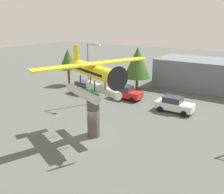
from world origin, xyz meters
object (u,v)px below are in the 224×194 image
at_px(car_near_green, 85,88).
at_px(tree_west, 68,59).
at_px(display_pedestal, 93,116).
at_px(tree_east, 137,63).
at_px(car_mid_red, 126,92).
at_px(floatplane_monument, 93,76).
at_px(car_far_white, 174,104).
at_px(streetlight_primary, 90,70).
at_px(storefront_building, 207,74).

height_order(car_near_green, tree_west, tree_west).
relative_size(display_pedestal, tree_east, 0.61).
height_order(car_mid_red, tree_west, tree_west).
xyz_separation_m(floatplane_monument, car_far_white, (3.75, 9.85, -4.62)).
bearing_deg(streetlight_primary, storefront_building, 57.24).
bearing_deg(car_near_green, streetlight_primary, -42.60).
xyz_separation_m(display_pedestal, car_far_white, (3.87, 9.80, -1.03)).
bearing_deg(car_near_green, tree_west, 155.29).
height_order(floatplane_monument, car_far_white, floatplane_monument).
xyz_separation_m(display_pedestal, tree_west, (-14.08, 12.16, 2.18)).
relative_size(floatplane_monument, streetlight_primary, 1.36).
height_order(storefront_building, tree_west, tree_west).
bearing_deg(car_far_white, car_mid_red, 170.76).
distance_m(display_pedestal, storefront_building, 22.45).
xyz_separation_m(car_far_white, streetlight_primary, (-9.34, -3.24, 3.45)).
xyz_separation_m(car_mid_red, streetlight_primary, (-2.38, -4.37, 3.45)).
relative_size(streetlight_primary, storefront_building, 0.51).
bearing_deg(car_mid_red, streetlight_primary, -118.60).
bearing_deg(car_far_white, tree_west, 172.53).
relative_size(floatplane_monument, car_near_green, 2.39).
bearing_deg(car_far_white, floatplane_monument, -110.83).
bearing_deg(car_mid_red, car_far_white, -9.24).
xyz_separation_m(floatplane_monument, car_mid_red, (-3.21, 10.98, -4.62)).
bearing_deg(tree_east, tree_west, -162.81).
xyz_separation_m(car_near_green, car_mid_red, (5.93, 1.11, 0.00)).
bearing_deg(storefront_building, floatplane_monument, -101.14).
bearing_deg(floatplane_monument, car_mid_red, 128.69).
bearing_deg(tree_west, tree_east, 17.19).
bearing_deg(display_pedestal, tree_east, 103.82).
bearing_deg(storefront_building, streetlight_primary, -122.76).
bearing_deg(tree_east, floatplane_monument, -75.80).
xyz_separation_m(streetlight_primary, tree_west, (-8.61, 5.59, -0.23)).
distance_m(car_mid_red, tree_east, 5.49).
height_order(car_mid_red, car_far_white, same).
relative_size(car_mid_red, tree_east, 0.67).
bearing_deg(tree_east, display_pedestal, -76.18).
distance_m(car_near_green, storefront_building, 18.20).
height_order(display_pedestal, storefront_building, storefront_building).
bearing_deg(tree_east, car_mid_red, -81.13).
distance_m(car_far_white, storefront_building, 12.28).
height_order(tree_west, tree_east, tree_east).
distance_m(streetlight_primary, storefront_building, 18.48).
distance_m(floatplane_monument, tree_east, 15.94).
xyz_separation_m(car_mid_red, car_far_white, (6.96, -1.13, 0.00)).
height_order(floatplane_monument, streetlight_primary, floatplane_monument).
height_order(car_near_green, storefront_building, storefront_building).
distance_m(display_pedestal, streetlight_primary, 8.88).
xyz_separation_m(floatplane_monument, tree_west, (-14.20, 12.21, -1.41)).
xyz_separation_m(display_pedestal, car_near_green, (-9.01, 9.83, -1.03)).
bearing_deg(floatplane_monument, tree_west, 161.73).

